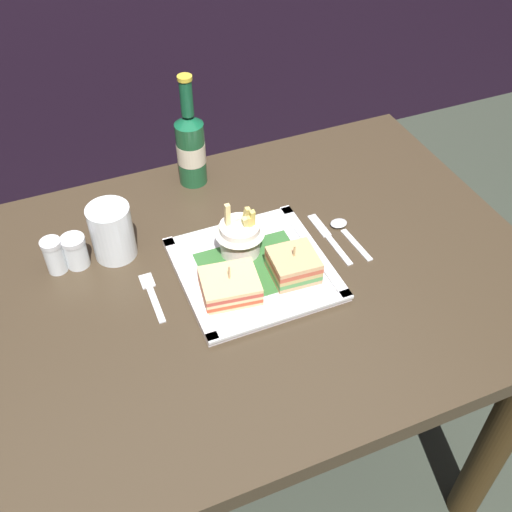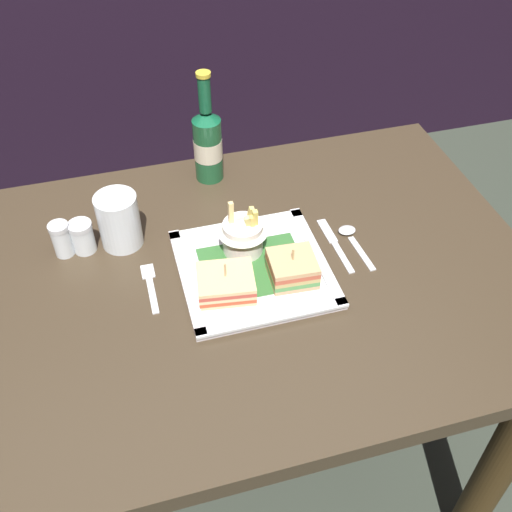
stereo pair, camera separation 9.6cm
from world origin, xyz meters
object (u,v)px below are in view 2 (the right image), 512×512
(square_plate, at_px, (254,270))
(spoon, at_px, (351,236))
(salt_shaker, at_px, (62,241))
(sandwich_half_left, at_px, (226,283))
(beer_bottle, at_px, (208,142))
(knife, at_px, (334,243))
(sandwich_half_right, at_px, (292,268))
(pepper_shaker, at_px, (83,238))
(dining_table, at_px, (258,321))
(water_glass, at_px, (119,223))
(fork, at_px, (150,285))
(fries_cup, at_px, (243,232))

(square_plate, relative_size, spoon, 2.10)
(square_plate, bearing_deg, salt_shaker, 156.11)
(sandwich_half_left, bearing_deg, beer_bottle, 82.31)
(knife, bearing_deg, beer_bottle, 123.92)
(sandwich_half_right, xyz_separation_m, salt_shaker, (-0.40, 0.19, -0.00))
(beer_bottle, height_order, salt_shaker, beer_bottle)
(pepper_shaker, bearing_deg, square_plate, -26.56)
(dining_table, bearing_deg, beer_bottle, 94.50)
(sandwich_half_left, bearing_deg, pepper_shaker, 141.34)
(sandwich_half_left, height_order, sandwich_half_right, sandwich_half_right)
(spoon, bearing_deg, water_glass, 165.88)
(knife, bearing_deg, salt_shaker, 167.46)
(water_glass, height_order, spoon, water_glass)
(spoon, height_order, salt_shaker, salt_shaker)
(fork, relative_size, salt_shaker, 1.73)
(sandwich_half_left, bearing_deg, water_glass, 130.55)
(sandwich_half_left, xyz_separation_m, knife, (0.24, 0.07, -0.03))
(fries_cup, distance_m, beer_bottle, 0.26)
(sandwich_half_right, distance_m, beer_bottle, 0.37)
(knife, bearing_deg, fork, -177.53)
(dining_table, relative_size, beer_bottle, 4.20)
(square_plate, height_order, pepper_shaker, pepper_shaker)
(sandwich_half_left, height_order, salt_shaker, sandwich_half_left)
(knife, bearing_deg, dining_table, -168.99)
(sandwich_half_right, height_order, pepper_shaker, sandwich_half_right)
(sandwich_half_right, distance_m, fries_cup, 0.12)
(beer_bottle, bearing_deg, pepper_shaker, -149.60)
(square_plate, distance_m, beer_bottle, 0.33)
(pepper_shaker, bearing_deg, fork, -50.39)
(sandwich_half_left, relative_size, pepper_shaker, 1.69)
(fries_cup, distance_m, water_glass, 0.24)
(beer_bottle, height_order, pepper_shaker, beer_bottle)
(dining_table, height_order, pepper_shaker, pepper_shaker)
(sandwich_half_left, distance_m, beer_bottle, 0.36)
(sandwich_half_left, distance_m, sandwich_half_right, 0.12)
(beer_bottle, height_order, water_glass, beer_bottle)
(fork, bearing_deg, sandwich_half_left, -24.75)
(beer_bottle, height_order, spoon, beer_bottle)
(spoon, bearing_deg, salt_shaker, 168.86)
(fries_cup, distance_m, knife, 0.19)
(water_glass, bearing_deg, salt_shaker, -179.00)
(sandwich_half_left, xyz_separation_m, spoon, (0.27, 0.08, -0.02))
(fries_cup, bearing_deg, sandwich_half_left, -121.06)
(square_plate, height_order, salt_shaker, salt_shaker)
(sandwich_half_right, xyz_separation_m, pepper_shaker, (-0.36, 0.19, -0.00))
(dining_table, relative_size, water_glass, 9.46)
(square_plate, distance_m, sandwich_half_left, 0.08)
(beer_bottle, distance_m, water_glass, 0.27)
(fork, xyz_separation_m, salt_shaker, (-0.14, 0.13, 0.03))
(pepper_shaker, bearing_deg, water_glass, 1.52)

